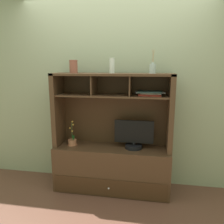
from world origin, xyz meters
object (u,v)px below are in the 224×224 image
media_console (112,156)px  diffuser_bottle (153,68)px  ceramic_vase (112,66)px  accent_vase (73,66)px  potted_orchid (72,142)px  tv_monitor (134,136)px  magazine_stack_left (150,93)px

media_console → diffuser_bottle: size_ratio=5.64×
ceramic_vase → media_console: bearing=90.0°
media_console → ceramic_vase: 1.18m
ceramic_vase → accent_vase: ceramic_vase is taller
media_console → diffuser_bottle: 1.25m
potted_orchid → diffuser_bottle: (1.03, 0.01, 0.97)m
tv_monitor → potted_orchid: bearing=-178.2°
potted_orchid → accent_vase: size_ratio=2.07×
accent_vase → tv_monitor: bearing=0.7°
media_console → accent_vase: accent_vase is taller
magazine_stack_left → diffuser_bottle: bearing=-63.2°
tv_monitor → magazine_stack_left: 0.59m
ceramic_vase → accent_vase: bearing=-179.8°
potted_orchid → accent_vase: accent_vase is taller
tv_monitor → magazine_stack_left: size_ratio=1.34×
ceramic_vase → magazine_stack_left: bearing=2.8°
tv_monitor → ceramic_vase: ceramic_vase is taller
tv_monitor → accent_vase: accent_vase is taller
diffuser_bottle → potted_orchid: bearing=-179.7°
media_console → tv_monitor: media_console is taller
tv_monitor → diffuser_bottle: size_ratio=1.81×
tv_monitor → accent_vase: (-0.78, -0.01, 0.88)m
tv_monitor → ceramic_vase: 0.93m
tv_monitor → media_console: bearing=179.2°
media_console → diffuser_bottle: (0.49, -0.02, 1.15)m
tv_monitor → potted_orchid: (-0.82, -0.03, -0.11)m
magazine_stack_left → ceramic_vase: (-0.47, -0.02, 0.33)m
potted_orchid → ceramic_vase: 1.14m
ceramic_vase → tv_monitor: bearing=1.6°
accent_vase → magazine_stack_left: bearing=1.5°
tv_monitor → ceramic_vase: bearing=-178.4°
tv_monitor → accent_vase: 1.17m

